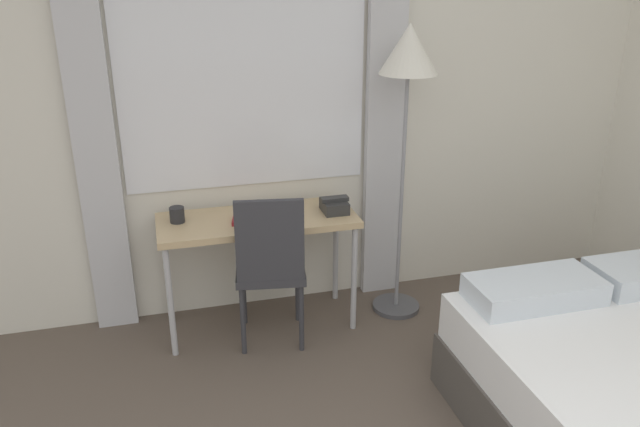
{
  "coord_description": "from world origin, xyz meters",
  "views": [
    {
      "loc": [
        -0.84,
        -0.78,
        2.13
      ],
      "look_at": [
        -0.02,
        2.24,
        0.89
      ],
      "focal_mm": 35.0,
      "sensor_mm": 36.0,
      "label": 1
    }
  ],
  "objects_px": {
    "mug": "(177,215)",
    "desk": "(258,228)",
    "desk_chair": "(270,262)",
    "book": "(250,219)",
    "telephone": "(334,205)",
    "standing_lamp": "(408,75)"
  },
  "relations": [
    {
      "from": "mug",
      "to": "desk",
      "type": "bearing_deg",
      "value": -6.34
    },
    {
      "from": "desk_chair",
      "to": "book",
      "type": "xyz_separation_m",
      "value": [
        -0.08,
        0.18,
        0.2
      ]
    },
    {
      "from": "desk",
      "to": "mug",
      "type": "distance_m",
      "value": 0.48
    },
    {
      "from": "telephone",
      "to": "mug",
      "type": "distance_m",
      "value": 0.94
    },
    {
      "from": "desk",
      "to": "book",
      "type": "distance_m",
      "value": 0.11
    },
    {
      "from": "book",
      "to": "mug",
      "type": "height_order",
      "value": "mug"
    },
    {
      "from": "desk",
      "to": "telephone",
      "type": "distance_m",
      "value": 0.48
    },
    {
      "from": "book",
      "to": "telephone",
      "type": "bearing_deg",
      "value": 1.35
    },
    {
      "from": "mug",
      "to": "book",
      "type": "bearing_deg",
      "value": -12.85
    },
    {
      "from": "desk_chair",
      "to": "book",
      "type": "height_order",
      "value": "desk_chair"
    },
    {
      "from": "telephone",
      "to": "book",
      "type": "distance_m",
      "value": 0.52
    },
    {
      "from": "standing_lamp",
      "to": "mug",
      "type": "distance_m",
      "value": 1.57
    },
    {
      "from": "desk_chair",
      "to": "mug",
      "type": "xyz_separation_m",
      "value": [
        -0.49,
        0.28,
        0.24
      ]
    },
    {
      "from": "telephone",
      "to": "desk_chair",
      "type": "bearing_deg",
      "value": -156.25
    },
    {
      "from": "telephone",
      "to": "mug",
      "type": "bearing_deg",
      "value": 174.99
    },
    {
      "from": "desk_chair",
      "to": "telephone",
      "type": "bearing_deg",
      "value": 33.18
    },
    {
      "from": "mug",
      "to": "desk_chair",
      "type": "bearing_deg",
      "value": -29.29
    },
    {
      "from": "desk",
      "to": "book",
      "type": "relative_size",
      "value": 5.04
    },
    {
      "from": "desk_chair",
      "to": "mug",
      "type": "height_order",
      "value": "desk_chair"
    },
    {
      "from": "standing_lamp",
      "to": "telephone",
      "type": "relative_size",
      "value": 10.37
    },
    {
      "from": "desk",
      "to": "standing_lamp",
      "type": "bearing_deg",
      "value": -2.65
    },
    {
      "from": "desk",
      "to": "book",
      "type": "bearing_deg",
      "value": -139.68
    }
  ]
}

